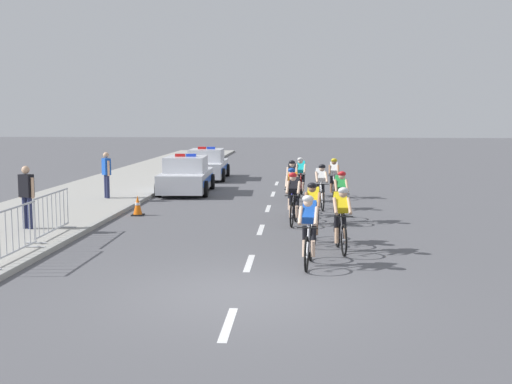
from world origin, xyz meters
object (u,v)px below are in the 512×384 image
(cyclist_lead, at_px, (309,229))
(police_car_second, at_px, (207,165))
(cyclist_seventh, at_px, (292,191))
(cyclist_ninth, at_px, (301,176))
(cyclist_fourth, at_px, (294,197))
(cyclist_fifth, at_px, (340,196))
(cyclist_second, at_px, (341,218))
(spectator_middle, at_px, (27,193))
(cyclist_third, at_px, (313,211))
(cyclist_eighth, at_px, (334,177))
(crowd_barrier_middle, at_px, (52,215))
(police_car_nearest, at_px, (186,176))
(cyclist_tenth, at_px, (292,180))
(crowd_barrier_front, at_px, (12,233))
(spectator_closest, at_px, (106,172))
(cyclist_sixth, at_px, (321,186))
(traffic_cone_near, at_px, (138,206))

(cyclist_lead, relative_size, police_car_second, 0.39)
(cyclist_seventh, bearing_deg, cyclist_ninth, 86.83)
(cyclist_fourth, relative_size, cyclist_fifth, 1.00)
(cyclist_second, distance_m, spectator_middle, 8.35)
(cyclist_third, bearing_deg, cyclist_eighth, 83.70)
(cyclist_fourth, xyz_separation_m, crowd_barrier_middle, (-6.02, -2.69, -0.14))
(cyclist_second, distance_m, police_car_nearest, 12.17)
(police_car_nearest, relative_size, crowd_barrier_middle, 1.92)
(cyclist_eighth, distance_m, cyclist_ninth, 1.30)
(cyclist_third, bearing_deg, cyclist_second, -56.87)
(cyclist_tenth, bearing_deg, crowd_barrier_front, -119.51)
(police_car_second, bearing_deg, cyclist_ninth, -54.73)
(police_car_second, xyz_separation_m, spectator_closest, (-2.44, -8.42, 0.40))
(cyclist_lead, relative_size, cyclist_second, 1.00)
(cyclist_lead, height_order, spectator_closest, spectator_closest)
(cyclist_seventh, bearing_deg, police_car_nearest, 127.32)
(cyclist_second, relative_size, cyclist_eighth, 1.00)
(cyclist_fifth, xyz_separation_m, spectator_closest, (-8.20, 4.03, 0.30))
(crowd_barrier_front, bearing_deg, police_car_nearest, 83.28)
(cyclist_second, height_order, crowd_barrier_middle, cyclist_second)
(police_car_nearest, bearing_deg, spectator_middle, -106.27)
(cyclist_sixth, distance_m, crowd_barrier_middle, 9.01)
(cyclist_second, xyz_separation_m, crowd_barrier_middle, (-7.13, 0.92, -0.14))
(cyclist_fifth, relative_size, cyclist_eighth, 1.00)
(traffic_cone_near, bearing_deg, cyclist_eighth, 36.63)
(cyclist_lead, distance_m, cyclist_seventh, 6.68)
(spectator_closest, bearing_deg, crowd_barrier_front, -84.33)
(cyclist_second, relative_size, cyclist_tenth, 1.00)
(cyclist_eighth, bearing_deg, cyclist_second, -92.00)
(cyclist_eighth, distance_m, crowd_barrier_middle, 11.51)
(police_car_second, relative_size, traffic_cone_near, 6.96)
(cyclist_seventh, bearing_deg, cyclist_eighth, 71.44)
(cyclist_lead, distance_m, crowd_barrier_front, 6.23)
(spectator_closest, bearing_deg, cyclist_eighth, 10.34)
(crowd_barrier_front, xyz_separation_m, spectator_closest, (-0.97, 9.80, 0.44))
(cyclist_sixth, distance_m, cyclist_eighth, 3.01)
(cyclist_fifth, xyz_separation_m, police_car_second, (-5.75, 12.45, -0.11))
(cyclist_third, height_order, police_car_second, police_car_second)
(cyclist_fifth, bearing_deg, cyclist_tenth, 108.45)
(cyclist_seventh, bearing_deg, crowd_barrier_front, -130.46)
(spectator_middle, bearing_deg, cyclist_third, -6.35)
(cyclist_tenth, relative_size, spectator_closest, 1.03)
(police_car_nearest, height_order, spectator_middle, spectator_middle)
(crowd_barrier_front, bearing_deg, traffic_cone_near, 81.55)
(police_car_second, bearing_deg, spectator_middle, -100.14)
(cyclist_lead, xyz_separation_m, cyclist_second, (0.75, 1.49, 0.00))
(cyclist_sixth, xyz_separation_m, police_car_nearest, (-5.26, 4.13, -0.11))
(cyclist_eighth, distance_m, cyclist_tenth, 1.93)
(police_car_second, height_order, crowd_barrier_front, police_car_second)
(cyclist_second, bearing_deg, cyclist_fifth, 86.60)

